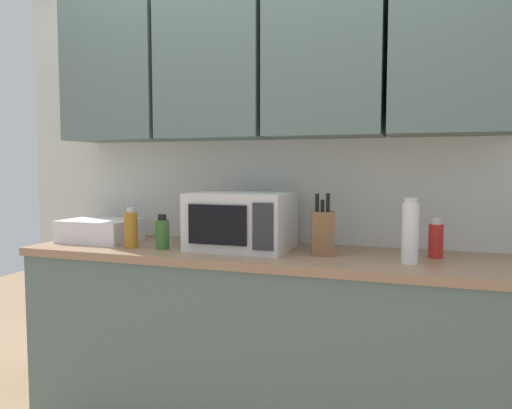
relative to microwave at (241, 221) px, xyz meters
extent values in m
cube|color=silver|center=(0.10, 0.32, 0.26)|extent=(3.21, 0.06, 2.60)
cube|color=slate|center=(-0.77, 0.14, 0.79)|extent=(0.55, 0.33, 0.75)
cube|color=slate|center=(-0.19, 0.14, 0.79)|extent=(0.55, 0.33, 0.75)
cube|color=slate|center=(0.38, 0.14, 0.79)|extent=(0.55, 0.33, 0.75)
cube|color=slate|center=(0.96, 0.14, 0.79)|extent=(0.55, 0.33, 0.75)
cube|color=slate|center=(0.10, -0.01, -0.61)|extent=(2.31, 0.60, 0.86)
cube|color=#9E7A5B|center=(0.10, -0.01, -0.16)|extent=(2.34, 0.63, 0.04)
cube|color=silver|center=(0.00, 0.00, 0.00)|extent=(0.48, 0.36, 0.28)
cube|color=black|center=(-0.05, -0.18, 0.00)|extent=(0.29, 0.01, 0.18)
cube|color=#2D2D33|center=(0.17, -0.18, 0.00)|extent=(0.10, 0.01, 0.21)
cube|color=silver|center=(-0.82, -0.01, -0.08)|extent=(0.38, 0.30, 0.12)
cube|color=brown|center=(0.41, -0.01, -0.04)|extent=(0.13, 0.14, 0.20)
cylinder|color=black|center=(0.38, -0.02, 0.10)|extent=(0.02, 0.02, 0.08)
cylinder|color=black|center=(0.41, -0.02, 0.09)|extent=(0.02, 0.02, 0.06)
cylinder|color=black|center=(0.43, -0.02, 0.10)|extent=(0.02, 0.02, 0.09)
cylinder|color=white|center=(0.80, -0.10, -0.01)|extent=(0.07, 0.07, 0.26)
cylinder|color=silver|center=(0.80, -0.10, 0.13)|extent=(0.05, 0.05, 0.02)
cylinder|color=#386B2D|center=(-0.37, -0.11, -0.07)|extent=(0.07, 0.07, 0.14)
cylinder|color=black|center=(-0.37, -0.11, 0.02)|extent=(0.04, 0.04, 0.03)
cylinder|color=red|center=(0.90, 0.07, -0.06)|extent=(0.06, 0.06, 0.15)
cylinder|color=silver|center=(0.90, 0.07, 0.03)|extent=(0.05, 0.05, 0.03)
cylinder|color=#AD701E|center=(-0.54, -0.14, -0.05)|extent=(0.07, 0.07, 0.18)
cylinder|color=silver|center=(-0.54, -0.14, 0.05)|extent=(0.04, 0.04, 0.02)
camera|label=1|loc=(0.86, -2.26, 0.27)|focal=34.81mm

